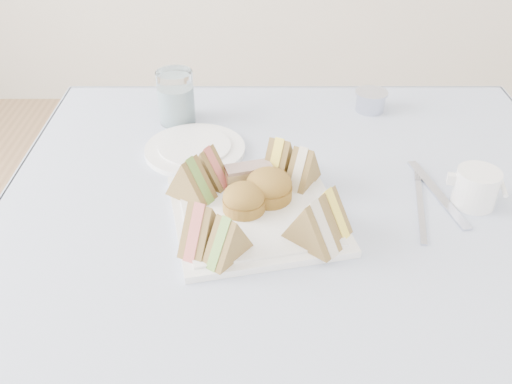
{
  "coord_description": "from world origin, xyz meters",
  "views": [
    {
      "loc": [
        -0.07,
        -0.74,
        1.31
      ],
      "look_at": [
        -0.07,
        0.0,
        0.8
      ],
      "focal_mm": 40.0,
      "sensor_mm": 36.0,
      "label": 1
    }
  ],
  "objects_px": {
    "water_glass": "(176,97)",
    "table": "(291,366)",
    "creamer_jug": "(476,188)",
    "serving_plate": "(256,214)"
  },
  "relations": [
    {
      "from": "serving_plate",
      "to": "water_glass",
      "type": "bearing_deg",
      "value": 103.83
    },
    {
      "from": "table",
      "to": "water_glass",
      "type": "bearing_deg",
      "value": 124.98
    },
    {
      "from": "water_glass",
      "to": "table",
      "type": "bearing_deg",
      "value": -55.02
    },
    {
      "from": "serving_plate",
      "to": "water_glass",
      "type": "distance_m",
      "value": 0.38
    },
    {
      "from": "table",
      "to": "creamer_jug",
      "type": "xyz_separation_m",
      "value": [
        0.29,
        0.04,
        0.41
      ]
    },
    {
      "from": "water_glass",
      "to": "creamer_jug",
      "type": "xyz_separation_m",
      "value": [
        0.53,
        -0.3,
        -0.02
      ]
    },
    {
      "from": "serving_plate",
      "to": "table",
      "type": "bearing_deg",
      "value": -14.91
    },
    {
      "from": "table",
      "to": "creamer_jug",
      "type": "bearing_deg",
      "value": 7.99
    },
    {
      "from": "table",
      "to": "serving_plate",
      "type": "height_order",
      "value": "serving_plate"
    },
    {
      "from": "table",
      "to": "serving_plate",
      "type": "distance_m",
      "value": 0.39
    }
  ]
}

